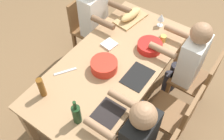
{
  "coord_description": "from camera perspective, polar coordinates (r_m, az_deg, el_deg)",
  "views": [
    {
      "loc": [
        1.4,
        0.98,
        2.72
      ],
      "look_at": [
        0.0,
        0.0,
        0.63
      ],
      "focal_mm": 41.13,
      "sensor_mm": 36.0,
      "label": 1
    }
  ],
  "objects": [
    {
      "name": "chair_far_left",
      "position": [
        2.97,
        18.66,
        -2.08
      ],
      "size": [
        0.4,
        0.4,
        0.85
      ],
      "color": "brown",
      "rests_on": "ground_plane"
    },
    {
      "name": "cutting_board",
      "position": [
        3.12,
        4.15,
        11.37
      ],
      "size": [
        0.43,
        0.28,
        0.02
      ],
      "primitive_type": "cube",
      "rotation": [
        0.0,
        0.0,
        -0.14
      ],
      "color": "tan",
      "rests_on": "dining_table"
    },
    {
      "name": "bread_loaf",
      "position": [
        3.09,
        4.21,
        12.16
      ],
      "size": [
        0.33,
        0.16,
        0.09
      ],
      "primitive_type": "ellipsoid",
      "rotation": [
        0.0,
        0.0,
        -0.14
      ],
      "color": "tan",
      "rests_on": "cutting_board"
    },
    {
      "name": "wine_bottle",
      "position": [
        2.18,
        -7.89,
        -9.64
      ],
      "size": [
        0.08,
        0.08,
        0.29
      ],
      "color": "#193819",
      "rests_on": "dining_table"
    },
    {
      "name": "wine_glass",
      "position": [
        3.01,
        10.89,
        11.38
      ],
      "size": [
        0.08,
        0.08,
        0.17
      ],
      "color": "silver",
      "rests_on": "dining_table"
    },
    {
      "name": "chair_far_center",
      "position": [
        2.65,
        14.27,
        -9.61
      ],
      "size": [
        0.4,
        0.4,
        0.85
      ],
      "color": "brown",
      "rests_on": "ground_plane"
    },
    {
      "name": "dining_table",
      "position": [
        2.68,
        0.0,
        0.43
      ],
      "size": [
        1.92,
        0.93,
        0.74
      ],
      "color": "#A87F56",
      "rests_on": "ground_plane"
    },
    {
      "name": "napkin_stack",
      "position": [
        2.79,
        -0.61,
        5.72
      ],
      "size": [
        0.16,
        0.16,
        0.02
      ],
      "primitive_type": "cube",
      "rotation": [
        0.0,
        0.0,
        -0.16
      ],
      "color": "white",
      "rests_on": "dining_table"
    },
    {
      "name": "carving_knife",
      "position": [
        2.59,
        -10.36,
        -0.32
      ],
      "size": [
        0.21,
        0.15,
        0.01
      ],
      "primitive_type": "cube",
      "rotation": [
        0.0,
        0.0,
        2.56
      ],
      "color": "silver",
      "rests_on": "dining_table"
    },
    {
      "name": "placemat_far_right",
      "position": [
        2.27,
        -1.37,
        -10.12
      ],
      "size": [
        0.32,
        0.23,
        0.01
      ],
      "primitive_type": "cube",
      "color": "black",
      "rests_on": "dining_table"
    },
    {
      "name": "placemat_far_center",
      "position": [
        2.52,
        5.7,
        -1.45
      ],
      "size": [
        0.32,
        0.23,
        0.01
      ],
      "primitive_type": "cube",
      "color": "black",
      "rests_on": "dining_table"
    },
    {
      "name": "diner_far_right",
      "position": [
        2.24,
        5.04,
        -14.48
      ],
      "size": [
        0.41,
        0.53,
        1.2
      ],
      "color": "#2D2D38",
      "rests_on": "ground_plane"
    },
    {
      "name": "ground_plane",
      "position": [
        3.22,
        0.0,
        -7.11
      ],
      "size": [
        8.0,
        8.0,
        0.0
      ],
      "primitive_type": "plane",
      "color": "brown"
    },
    {
      "name": "beer_bottle",
      "position": [
        2.39,
        -15.4,
        -3.74
      ],
      "size": [
        0.06,
        0.06,
        0.22
      ],
      "primitive_type": "cylinder",
      "color": "brown",
      "rests_on": "dining_table"
    },
    {
      "name": "diner_near_left",
      "position": [
        3.22,
        -3.47,
        11.59
      ],
      "size": [
        0.41,
        0.53,
        1.2
      ],
      "color": "#2D2D38",
      "rests_on": "ground_plane"
    },
    {
      "name": "chair_near_left",
      "position": [
        3.45,
        -5.76,
        9.89
      ],
      "size": [
        0.4,
        0.4,
        0.85
      ],
      "color": "brown",
      "rests_on": "ground_plane"
    },
    {
      "name": "serving_bowl_salad",
      "position": [
        2.76,
        8.39,
        5.35
      ],
      "size": [
        0.27,
        0.27,
        0.08
      ],
      "color": "red",
      "rests_on": "dining_table"
    },
    {
      "name": "diner_far_left",
      "position": [
        2.83,
        16.42,
        2.23
      ],
      "size": [
        0.41,
        0.53,
        1.2
      ],
      "color": "#2D2D38",
      "rests_on": "ground_plane"
    },
    {
      "name": "serving_bowl_fruit",
      "position": [
        2.53,
        -1.77,
        1.09
      ],
      "size": [
        0.27,
        0.27,
        0.11
      ],
      "color": "red",
      "rests_on": "dining_table"
    },
    {
      "name": "cup_far_left",
      "position": [
        2.87,
        11.3,
        6.89
      ],
      "size": [
        0.06,
        0.06,
        0.08
      ],
      "primitive_type": "cylinder",
      "color": "gold",
      "rests_on": "dining_table"
    }
  ]
}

